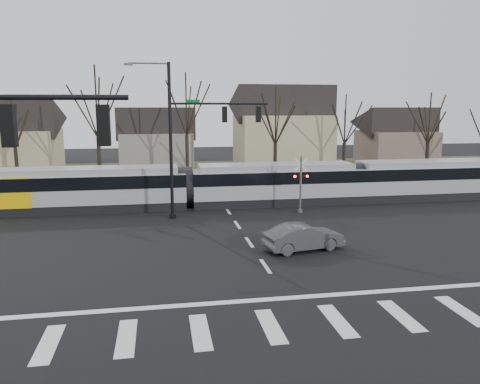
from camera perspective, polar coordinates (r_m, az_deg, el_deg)
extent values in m
plane|color=black|center=(20.45, 4.40, -10.83)|extent=(140.00, 140.00, 0.00)
cube|color=#38331E|center=(51.23, -4.41, 1.99)|extent=(140.00, 28.00, 0.01)
cube|color=silver|center=(16.63, -22.33, -16.76)|extent=(0.60, 2.60, 0.01)
cube|color=silver|center=(16.28, -13.68, -16.86)|extent=(0.60, 2.60, 0.01)
cube|color=silver|center=(16.27, -4.86, -16.60)|extent=(0.60, 2.60, 0.01)
cube|color=silver|center=(16.62, 3.75, -15.98)|extent=(0.60, 2.60, 0.01)
cube|color=silver|center=(17.30, 11.78, -15.09)|extent=(0.60, 2.60, 0.01)
cube|color=silver|center=(18.26, 19.01, -14.03)|extent=(0.60, 2.60, 0.01)
cube|color=silver|center=(19.48, 25.38, -12.92)|extent=(0.60, 2.60, 0.01)
cube|color=silver|center=(18.84, 5.78, -12.74)|extent=(28.00, 0.35, 0.01)
cube|color=silver|center=(22.27, 3.12, -9.00)|extent=(0.18, 2.00, 0.01)
cube|color=silver|center=(26.00, 1.14, -6.15)|extent=(0.18, 2.00, 0.01)
cube|color=silver|center=(29.79, -0.33, -4.01)|extent=(0.18, 2.00, 0.01)
cube|color=silver|center=(33.64, -1.46, -2.35)|extent=(0.18, 2.00, 0.01)
cube|color=silver|center=(37.51, -2.36, -1.04)|extent=(0.18, 2.00, 0.01)
cube|color=silver|center=(41.41, -3.08, 0.03)|extent=(0.18, 2.00, 0.01)
cube|color=silver|center=(45.33, -3.68, 0.92)|extent=(0.18, 2.00, 0.01)
cube|color=silver|center=(49.26, -4.19, 1.66)|extent=(0.18, 2.00, 0.01)
cube|color=#59595E|center=(34.69, -1.73, -1.92)|extent=(90.00, 0.12, 0.06)
cube|color=#59595E|center=(36.05, -2.04, -1.46)|extent=(90.00, 0.12, 0.06)
cube|color=gray|center=(35.33, -18.02, 0.32)|extent=(13.88, 2.99, 3.12)
cube|color=black|center=(35.23, -18.07, 1.33)|extent=(13.90, 3.03, 0.91)
cube|color=yellow|center=(36.44, -26.19, 0.21)|extent=(3.42, 3.05, 2.08)
cube|color=gray|center=(36.05, 4.38, 0.99)|extent=(12.82, 2.99, 3.12)
cube|color=black|center=(35.95, 4.39, 1.98)|extent=(12.84, 3.03, 0.91)
cube|color=gray|center=(41.38, 22.61, 1.42)|extent=(13.88, 2.99, 3.12)
cube|color=black|center=(41.29, 22.67, 2.29)|extent=(13.90, 3.03, 0.91)
imported|color=#424348|center=(24.70, 7.75, -5.46)|extent=(3.12, 4.80, 1.39)
cube|color=black|center=(13.01, -26.37, 7.23)|extent=(0.32, 0.32, 1.05)
sphere|color=#FF0C07|center=(13.00, -26.49, 8.68)|extent=(0.22, 0.22, 0.22)
cube|color=black|center=(12.56, -16.29, 7.81)|extent=(0.32, 0.32, 1.05)
sphere|color=#FF0C07|center=(12.55, -16.37, 9.32)|extent=(0.22, 0.22, 0.22)
cylinder|color=black|center=(31.07, -8.45, 6.00)|extent=(0.22, 0.22, 10.20)
cylinder|color=black|center=(31.81, -8.22, -2.93)|extent=(0.44, 0.44, 0.30)
cylinder|color=black|center=(31.24, -2.50, 10.71)|extent=(6.50, 0.14, 0.14)
cube|color=#0C5926|center=(31.06, -5.76, 10.95)|extent=(0.90, 0.03, 0.22)
cube|color=black|center=(31.28, -1.89, 9.43)|extent=(0.32, 0.32, 1.05)
sphere|color=#FF0C07|center=(31.28, -1.89, 10.04)|extent=(0.22, 0.22, 0.22)
cube|color=black|center=(31.68, 2.24, 9.44)|extent=(0.32, 0.32, 1.05)
sphere|color=#FF0C07|center=(31.68, 2.25, 10.04)|extent=(0.22, 0.22, 0.22)
cube|color=#59595B|center=(31.14, -13.46, 14.91)|extent=(0.55, 0.22, 0.14)
cylinder|color=#59595B|center=(33.20, 7.40, 0.90)|extent=(0.14, 0.14, 4.00)
cylinder|color=#59595B|center=(33.56, 7.32, -2.30)|extent=(0.36, 0.36, 0.20)
cube|color=silver|center=(33.00, 7.46, 3.30)|extent=(0.95, 0.04, 0.95)
cube|color=silver|center=(33.00, 7.46, 3.30)|extent=(0.95, 0.04, 0.95)
cube|color=black|center=(33.11, 7.42, 1.93)|extent=(1.00, 0.10, 0.12)
sphere|color=#FF0C07|center=(32.90, 6.72, 1.89)|extent=(0.18, 0.18, 0.18)
sphere|color=#FF0C07|center=(33.17, 8.21, 1.92)|extent=(0.18, 0.18, 0.18)
cube|color=tan|center=(54.85, -26.00, 4.15)|extent=(9.00, 8.00, 5.00)
cube|color=slate|center=(54.71, -10.09, 4.75)|extent=(8.00, 7.00, 4.50)
cube|color=tan|center=(53.44, 5.13, 5.82)|extent=(10.00, 8.00, 6.50)
cube|color=brown|center=(60.94, 18.43, 4.94)|extent=(8.00, 7.00, 4.50)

